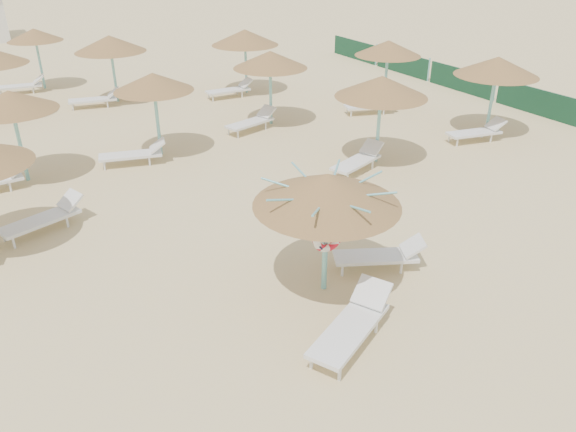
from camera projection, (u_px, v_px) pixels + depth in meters
ground at (325, 294)px, 11.43m from camera, size 120.00×120.00×0.00m
main_palapa at (327, 190)px, 10.60m from camera, size 2.86×2.86×2.57m
lounger_main_a at (353, 324)px, 9.98m from camera, size 2.24×1.58×0.79m
lounger_main_b at (382, 255)px, 12.14m from camera, size 2.00×1.37×0.70m
palapa_field at (203, 65)px, 19.70m from camera, size 19.72×17.42×2.72m
windbreak_fence at (462, 80)px, 25.10m from camera, size 0.08×19.84×1.10m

